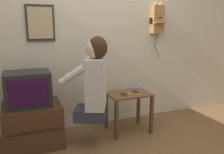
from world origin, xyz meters
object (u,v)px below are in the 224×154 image
Objects in this scene: television at (28,89)px; cell_phone_spare at (135,91)px; toothbrush at (134,94)px; cell_phone_held at (124,94)px; framed_picture at (40,23)px; wall_phone_antique at (157,19)px; person at (94,79)px.

television is 3.89× the size of cell_phone_spare.
cell_phone_held is at bearing 100.41° from toothbrush.
cell_phone_spare is 0.85× the size of toothbrush.
framed_picture is (0.22, 0.33, 0.76)m from television.
toothbrush is (-0.08, -0.13, 0.00)m from cell_phone_spare.
cell_phone_held is at bearing -150.32° from wall_phone_antique.
framed_picture is (-0.51, 0.60, 0.65)m from person.
framed_picture is at bearing 178.53° from wall_phone_antique.
cell_phone_held is (0.96, -0.46, -0.92)m from framed_picture.
wall_phone_antique is 1.70m from framed_picture.
person is at bearing -49.36° from framed_picture.
cell_phone_held is 0.80× the size of toothbrush.
television is 4.12× the size of cell_phone_held.
toothbrush is at bearing -8.45° from television.
person reaches higher than television.
television is 1.33m from toothbrush.
television is 1.19m from cell_phone_held.
framed_picture is 2.91× the size of toothbrush.
person is at bearing -155.05° from wall_phone_antique.
framed_picture reaches higher than toothbrush.
person is at bearing -153.47° from cell_phone_spare.
toothbrush is at bearing -22.89° from cell_phone_held.
television is 0.62× the size of wall_phone_antique.
cell_phone_held is (0.45, 0.13, -0.27)m from person.
cell_phone_held is at bearing -25.93° from framed_picture.
wall_phone_antique reaches higher than cell_phone_held.
person is 0.74m from cell_phone_spare.
framed_picture is at bearing 98.21° from toothbrush.
person is 1.49m from wall_phone_antique.
cell_phone_held is (1.18, -0.14, -0.16)m from television.
television is at bearing -171.58° from wall_phone_antique.
toothbrush is at bearing -57.76° from person.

